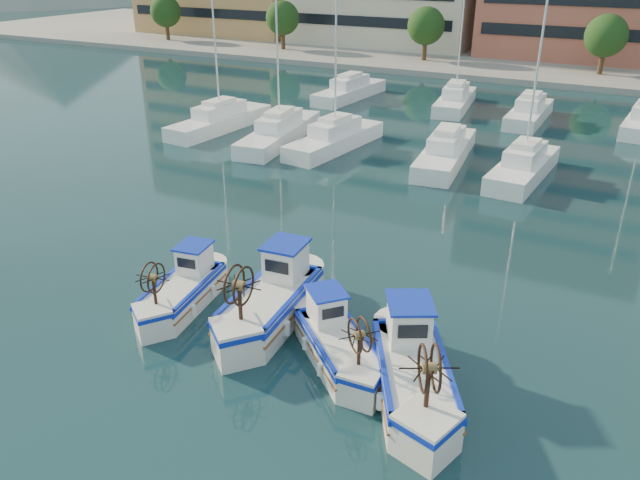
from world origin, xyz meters
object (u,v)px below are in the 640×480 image
Objects in this scene: fishing_boat_c at (337,341)px; fishing_boat_d at (413,369)px; fishing_boat_b at (272,298)px; fishing_boat_a at (183,288)px.

fishing_boat_d is (2.64, -0.42, 0.14)m from fishing_boat_c.
fishing_boat_d is (5.65, -1.48, -0.02)m from fishing_boat_b.
fishing_boat_a reaches higher than fishing_boat_c.
fishing_boat_a is 0.83× the size of fishing_boat_d.
fishing_boat_a is 3.41m from fishing_boat_b.
fishing_boat_b reaches higher than fishing_boat_c.
fishing_boat_a is at bearing 146.21° from fishing_boat_d.
fishing_boat_b is at bearing 136.87° from fishing_boat_d.
fishing_boat_c is 0.79× the size of fishing_boat_d.
fishing_boat_a is 0.82× the size of fishing_boat_b.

